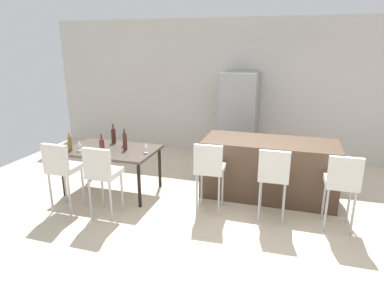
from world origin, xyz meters
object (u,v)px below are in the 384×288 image
(bar_chair_right, at_px, (342,181))
(wine_bottle_end, at_px, (125,139))
(refrigerator, at_px, (239,117))
(bar_chair_middle, at_px, (274,173))
(wine_bottle_corner, at_px, (70,144))
(wine_bottle_right, at_px, (102,147))
(bar_chair_left, at_px, (209,167))
(dining_chair_near, at_px, (61,166))
(wine_glass_far, at_px, (79,143))
(kitchen_island, at_px, (268,169))
(wine_bottle_middle, at_px, (114,135))
(dining_chair_far, at_px, (102,171))
(wine_glass_near, at_px, (146,145))
(wine_bottle_left, at_px, (125,142))
(dining_table, at_px, (112,153))

(bar_chair_right, bearing_deg, wine_bottle_end, 171.96)
(wine_bottle_end, height_order, refrigerator, refrigerator)
(bar_chair_middle, distance_m, wine_bottle_corner, 3.16)
(wine_bottle_right, xyz_separation_m, wine_bottle_corner, (-0.63, 0.08, -0.01))
(bar_chair_middle, distance_m, bar_chair_right, 0.85)
(wine_bottle_end, bearing_deg, bar_chair_left, -16.55)
(dining_chair_near, distance_m, wine_glass_far, 0.61)
(kitchen_island, distance_m, wine_bottle_middle, 2.65)
(bar_chair_middle, bearing_deg, wine_bottle_middle, 168.35)
(wine_bottle_right, xyz_separation_m, wine_bottle_middle, (-0.20, 0.68, -0.00))
(dining_chair_far, xyz_separation_m, wine_bottle_end, (-0.21, 1.06, 0.15))
(kitchen_island, xyz_separation_m, dining_chair_near, (-2.79, -1.40, 0.24))
(bar_chair_middle, bearing_deg, kitchen_island, 98.36)
(wine_bottle_right, bearing_deg, wine_bottle_middle, 106.06)
(wine_glass_near, bearing_deg, wine_bottle_right, -150.10)
(bar_chair_middle, distance_m, wine_bottle_left, 2.36)
(wine_bottle_right, bearing_deg, bar_chair_right, 2.06)
(wine_bottle_left, relative_size, wine_glass_far, 1.83)
(dining_chair_near, xyz_separation_m, wine_bottle_right, (0.39, 0.47, 0.17))
(dining_chair_near, bearing_deg, dining_chair_far, -0.00)
(wine_bottle_middle, xyz_separation_m, wine_glass_near, (0.76, -0.36, -0.00))
(bar_chair_middle, xyz_separation_m, wine_bottle_middle, (-2.72, 0.56, 0.17))
(dining_table, xyz_separation_m, wine_glass_near, (0.62, -0.03, 0.19))
(bar_chair_left, xyz_separation_m, wine_glass_far, (-2.12, -0.01, 0.17))
(dining_chair_near, distance_m, wine_bottle_left, 1.04)
(wine_glass_far, bearing_deg, bar_chair_middle, 0.16)
(dining_chair_near, xyz_separation_m, wine_bottle_left, (0.57, 0.85, 0.17))
(kitchen_island, distance_m, wine_glass_near, 1.98)
(kitchen_island, bearing_deg, bar_chair_middle, -81.64)
(wine_bottle_corner, bearing_deg, wine_glass_near, 11.72)
(bar_chair_right, xyz_separation_m, refrigerator, (-1.73, 2.44, 0.22))
(kitchen_island, relative_size, wine_glass_far, 11.84)
(dining_table, bearing_deg, wine_bottle_left, 6.92)
(wine_bottle_right, bearing_deg, dining_table, 99.15)
(bar_chair_left, distance_m, wine_bottle_left, 1.49)
(kitchen_island, height_order, wine_bottle_middle, wine_bottle_middle)
(bar_chair_right, height_order, wine_bottle_left, wine_bottle_left)
(kitchen_island, height_order, bar_chair_right, bar_chair_right)
(wine_bottle_end, relative_size, wine_glass_near, 1.62)
(bar_chair_right, xyz_separation_m, wine_bottle_right, (-3.38, -0.12, 0.17))
(wine_glass_far, bearing_deg, wine_bottle_left, 21.86)
(wine_bottle_middle, distance_m, refrigerator, 2.64)
(bar_chair_right, relative_size, dining_chair_near, 1.00)
(dining_table, bearing_deg, dining_chair_near, -111.80)
(bar_chair_left, relative_size, wine_bottle_right, 3.11)
(bar_chair_left, xyz_separation_m, wine_glass_near, (-1.07, 0.20, 0.17))
(dining_chair_near, bearing_deg, bar_chair_right, 8.95)
(wine_bottle_left, height_order, wine_bottle_end, wine_bottle_left)
(kitchen_island, bearing_deg, wine_bottle_end, -171.66)
(wine_bottle_middle, relative_size, wine_glass_far, 1.89)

